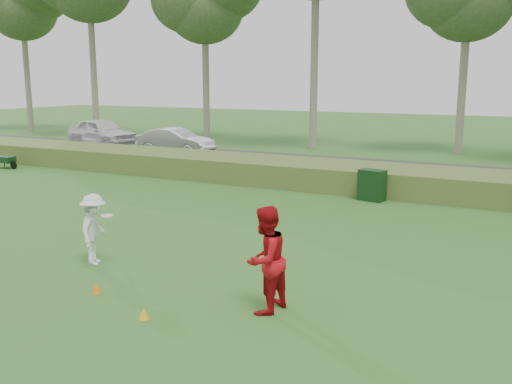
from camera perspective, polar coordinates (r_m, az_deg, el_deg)
The scene contains 13 objects.
ground at distance 11.35m, azimuth -9.43°, elevation -10.00°, with size 120.00×120.00×0.00m, color #295E1F.
reed_strip at distance 21.72m, azimuth 9.71°, elevation 1.47°, with size 80.00×3.00×0.90m, color #486227.
park_road at distance 26.54m, azimuth 12.96°, elevation 2.19°, with size 80.00×6.00×0.06m, color #2D2D2D.
tree_0 at distance 48.75m, azimuth -22.39°, elevation 17.10°, with size 6.76×6.76×13.00m.
tree_2 at distance 38.62m, azimuth -5.16°, elevation 18.50°, with size 6.50×6.50×12.00m.
player_white at distance 13.20m, azimuth -15.89°, elevation -3.60°, with size 1.01×1.18×1.59m.
player_red at distance 10.09m, azimuth 0.93°, elevation -6.78°, with size 0.94×0.73×1.92m, color #B20F16.
cone_orange at distance 11.62m, azimuth -15.67°, elevation -9.23°, with size 0.19×0.19×0.20m, color orange.
cone_yellow at distance 10.27m, azimuth -11.16°, elevation -11.80°, with size 0.19×0.19×0.20m, color #EEAC19.
utility_cabinet at distance 19.75m, azimuth 11.52°, elevation 0.67°, with size 0.85×0.53×1.06m, color black.
wheelbarrow at distance 28.78m, azimuth -23.73°, elevation 2.97°, with size 1.13×0.54×0.56m.
car_left at distance 35.90m, azimuth -15.14°, elevation 5.79°, with size 1.98×4.92×1.68m, color silver.
car_mid at distance 31.02m, azimuth -8.04°, elevation 5.03°, with size 1.51×4.32×1.42m, color #B9B9BD.
Camera 1 is at (6.40, -8.43, 4.09)m, focal length 40.00 mm.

